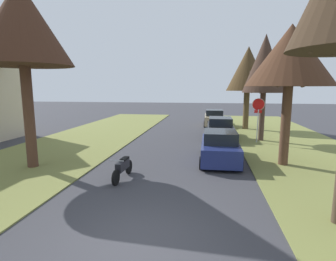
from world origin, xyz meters
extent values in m
plane|color=#38383D|center=(0.00, 0.00, 0.00)|extent=(120.00, 120.00, 0.00)
cylinder|color=#9EA0A5|center=(4.89, 12.53, 1.17)|extent=(0.07, 0.22, 2.25)
cylinder|color=white|center=(4.89, 12.62, 2.62)|extent=(0.81, 0.15, 0.80)
cylinder|color=red|center=(4.89, 12.62, 2.62)|extent=(0.76, 0.15, 0.76)
cube|color=red|center=(4.89, 12.59, 2.15)|extent=(0.48, 0.09, 0.20)
cylinder|color=#473728|center=(4.80, 2.28, 5.28)|extent=(1.36, 0.93, 1.39)
cylinder|color=brown|center=(5.24, 7.39, 1.91)|extent=(0.44, 0.44, 3.73)
cone|color=#452B1C|center=(5.24, 7.39, 5.16)|extent=(3.97, 3.97, 2.77)
cylinder|color=brown|center=(5.62, 7.10, 4.44)|extent=(0.82, 1.01, 1.45)
cylinder|color=brown|center=(5.35, 7.88, 4.17)|extent=(1.14, 0.43, 0.94)
cylinder|color=#47352C|center=(5.32, 13.44, 1.71)|extent=(0.37, 0.37, 3.33)
cone|color=#39281F|center=(5.32, 13.44, 5.32)|extent=(2.87, 2.87, 3.88)
cylinder|color=#47352C|center=(5.14, 14.01, 4.06)|extent=(1.30, 0.55, 1.46)
cylinder|color=#47352C|center=(4.73, 13.17, 4.10)|extent=(0.73, 1.36, 1.54)
cylinder|color=brown|center=(4.96, 18.79, 1.75)|extent=(0.50, 0.50, 3.39)
cone|color=#42311B|center=(4.96, 18.79, 5.34)|extent=(3.66, 3.66, 3.79)
cylinder|color=brown|center=(5.34, 18.52, 4.17)|extent=(0.83, 1.04, 1.58)
cylinder|color=brown|center=(5.49, 18.83, 4.15)|extent=(0.31, 1.26, 1.55)
cylinder|color=#523526|center=(-6.50, 5.26, 2.36)|extent=(0.47, 0.47, 4.62)
cone|color=#42271A|center=(-6.50, 5.26, 6.47)|extent=(4.25, 4.25, 3.58)
cylinder|color=#523526|center=(-6.16, 4.89, 5.35)|extent=(1.01, 0.94, 1.49)
cylinder|color=#523526|center=(-6.86, 5.08, 5.25)|extent=(0.62, 0.97, 1.28)
cylinder|color=#523526|center=(-5.95, 5.42, 5.16)|extent=(0.55, 1.30, 1.14)
cube|color=navy|center=(2.24, 7.79, 0.59)|extent=(1.83, 4.41, 0.85)
cube|color=black|center=(2.24, 7.57, 1.29)|extent=(1.61, 2.03, 0.56)
cylinder|color=black|center=(1.37, 9.44, 0.30)|extent=(0.20, 0.60, 0.60)
cylinder|color=black|center=(3.11, 9.43, 0.30)|extent=(0.20, 0.60, 0.60)
cylinder|color=black|center=(1.36, 6.14, 0.30)|extent=(0.20, 0.60, 0.60)
cylinder|color=black|center=(3.10, 6.13, 0.30)|extent=(0.20, 0.60, 0.60)
cube|color=black|center=(2.50, 13.96, 0.59)|extent=(1.83, 4.41, 0.85)
cube|color=black|center=(2.50, 13.74, 1.29)|extent=(1.61, 2.03, 0.56)
cylinder|color=black|center=(1.63, 15.62, 0.30)|extent=(0.20, 0.60, 0.60)
cylinder|color=black|center=(3.37, 15.61, 0.30)|extent=(0.20, 0.60, 0.60)
cylinder|color=black|center=(1.62, 12.32, 0.30)|extent=(0.20, 0.60, 0.60)
cylinder|color=black|center=(3.36, 12.31, 0.30)|extent=(0.20, 0.60, 0.60)
cube|color=tan|center=(2.21, 20.84, 0.59)|extent=(1.83, 4.41, 0.85)
cube|color=black|center=(2.21, 20.62, 1.29)|extent=(1.61, 2.03, 0.56)
cylinder|color=black|center=(1.35, 22.49, 0.30)|extent=(0.20, 0.60, 0.60)
cylinder|color=black|center=(3.09, 22.48, 0.30)|extent=(0.20, 0.60, 0.60)
cylinder|color=black|center=(1.34, 19.19, 0.30)|extent=(0.20, 0.60, 0.60)
cylinder|color=black|center=(3.08, 19.18, 0.30)|extent=(0.20, 0.60, 0.60)
cylinder|color=black|center=(-1.84, 3.60, 0.30)|extent=(0.13, 0.60, 0.60)
cylinder|color=black|center=(-1.76, 5.05, 0.30)|extent=(0.13, 0.60, 0.60)
cube|color=black|center=(-1.80, 4.32, 0.58)|extent=(0.30, 1.03, 0.36)
cube|color=black|center=(-1.79, 4.57, 0.78)|extent=(0.25, 0.57, 0.12)
cylinder|color=#9EA0A5|center=(-1.84, 3.70, 0.95)|extent=(0.60, 0.07, 0.04)
camera|label=1|loc=(1.60, -5.78, 3.72)|focal=28.51mm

